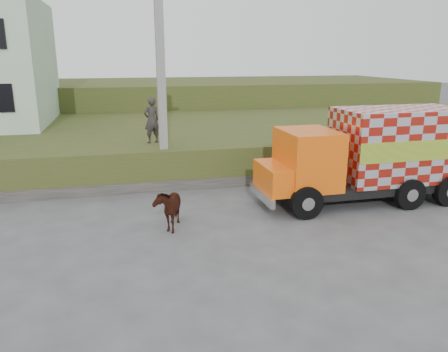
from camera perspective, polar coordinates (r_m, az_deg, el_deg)
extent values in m
plane|color=#474749|center=(12.63, -0.99, -7.07)|extent=(120.00, 120.00, 0.00)
cube|color=#304D19|center=(21.93, -6.59, 4.61)|extent=(40.00, 12.00, 1.50)
cube|color=#304D19|center=(33.66, -9.12, 9.57)|extent=(40.00, 12.00, 3.00)
cube|color=#595651|center=(16.28, -11.07, -1.39)|extent=(16.00, 0.50, 0.40)
cube|color=gray|center=(16.09, -8.21, 12.32)|extent=(0.30, 0.30, 8.00)
cube|color=black|center=(15.67, 18.08, -1.01)|extent=(6.32, 2.10, 0.32)
cube|color=#EC590C|center=(14.38, 10.85, 2.25)|extent=(1.69, 2.15, 1.85)
cube|color=#EC590C|center=(14.11, 6.80, -0.16)|extent=(0.95, 1.95, 0.83)
cube|color=silver|center=(15.98, 21.88, 3.90)|extent=(4.28, 2.27, 2.41)
cube|color=yellow|center=(15.10, 24.33, 3.02)|extent=(4.26, 0.08, 0.65)
cube|color=yellow|center=(16.89, 19.68, 4.69)|extent=(4.26, 0.08, 0.65)
cube|color=silver|center=(14.12, 4.97, -2.46)|extent=(0.16, 2.13, 0.28)
cylinder|color=black|center=(13.56, 10.69, -3.43)|extent=(1.02, 0.33, 1.02)
cylinder|color=black|center=(15.43, 7.45, -0.97)|extent=(1.02, 0.33, 1.02)
cylinder|color=black|center=(15.37, 23.05, -2.17)|extent=(1.02, 0.33, 1.02)
cylinder|color=black|center=(17.04, 18.85, -0.11)|extent=(1.02, 0.33, 1.02)
cylinder|color=black|center=(16.29, 27.24, -1.72)|extent=(1.02, 0.33, 1.02)
cylinder|color=black|center=(17.87, 22.86, 0.20)|extent=(1.02, 0.33, 1.02)
imported|color=black|center=(12.72, -7.31, -4.02)|extent=(1.00, 1.59, 1.25)
imported|color=#2D2A28|center=(17.44, -9.43, 7.21)|extent=(0.77, 0.66, 1.80)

